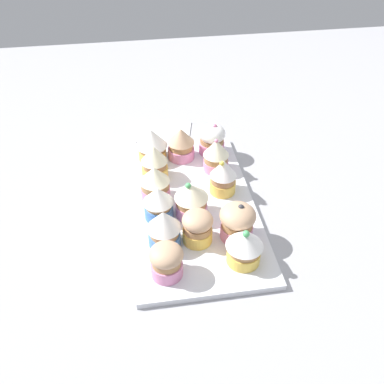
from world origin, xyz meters
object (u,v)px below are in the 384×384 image
cupcake_10 (216,155)px  napkin (164,131)px  cupcake_3 (158,202)px  cupcake_11 (223,176)px  cupcake_4 (164,228)px  baking_tray (192,206)px  cupcake_5 (166,261)px  cupcake_9 (212,139)px  cupcake_7 (191,199)px  cupcake_6 (183,143)px  cupcake_2 (155,183)px  cupcake_8 (197,227)px  cupcake_0 (152,144)px  cupcake_12 (237,221)px  cupcake_1 (154,162)px  cupcake_13 (245,245)px

cupcake_10 → napkin: cupcake_10 is taller
cupcake_3 → napkin: bearing=172.5°
cupcake_3 → cupcake_11: (-5.53, 13.35, 0.26)cm
cupcake_4 → cupcake_3: bearing=-177.4°
baking_tray → cupcake_5: (16.50, -6.69, 3.84)cm
cupcake_9 → cupcake_10: bearing=-3.2°
cupcake_7 → cupcake_6: bearing=177.0°
cupcake_9 → cupcake_11: bearing=-1.7°
baking_tray → cupcake_11: (-2.90, 6.67, 4.41)cm
cupcake_2 → cupcake_8: 14.06cm
cupcake_4 → cupcake_5: size_ratio=1.21×
cupcake_6 → cupcake_10: 8.40cm
cupcake_0 → cupcake_11: cupcake_11 is taller
cupcake_6 → cupcake_11: bearing=25.8°
cupcake_7 → cupcake_10: bearing=151.0°
cupcake_12 → cupcake_10: bearing=179.5°
cupcake_10 → cupcake_1: bearing=-86.8°
cupcake_10 → cupcake_8: bearing=-19.9°
cupcake_1 → cupcake_7: 13.68cm
cupcake_12 → cupcake_13: bearing=-1.6°
cupcake_5 → cupcake_7: 14.98cm
cupcake_9 → cupcake_11: size_ratio=0.92×
cupcake_0 → cupcake_3: 18.95cm
cupcake_4 → cupcake_11: (-12.66, 13.03, -0.11)cm
cupcake_2 → cupcake_8: cupcake_2 is taller
cupcake_3 → cupcake_13: size_ratio=0.91×
cupcake_0 → cupcake_6: size_ratio=1.01×
cupcake_13 → cupcake_11: bearing=179.0°
cupcake_1 → cupcake_11: cupcake_11 is taller
cupcake_1 → cupcake_4: size_ratio=1.01×
cupcake_5 → napkin: 45.31cm
cupcake_10 → cupcake_12: cupcake_10 is taller
cupcake_0 → cupcake_10: size_ratio=0.97×
cupcake_12 → cupcake_3: bearing=-118.7°
cupcake_4 → cupcake_8: cupcake_4 is taller
cupcake_2 → cupcake_8: bearing=26.6°
cupcake_3 → cupcake_12: size_ratio=0.93×
baking_tray → cupcake_10: (-10.28, 6.71, 4.36)cm
cupcake_8 → cupcake_13: (5.94, 6.88, 0.53)cm
cupcake_7 → cupcake_8: (6.87, 0.03, -0.40)cm
baking_tray → cupcake_0: size_ratio=5.90×
cupcake_2 → cupcake_6: cupcake_2 is taller
cupcake_8 → baking_tray: bearing=176.9°
cupcake_1 → cupcake_7: cupcake_1 is taller
cupcake_4 → cupcake_10: (-20.04, 13.06, -0.16)cm
cupcake_5 → cupcake_0: bearing=179.4°
cupcake_1 → cupcake_13: size_ratio=1.01×
cupcake_8 → cupcake_12: bearing=88.8°
cupcake_2 → cupcake_3: (5.47, 0.14, -0.21)cm
cupcake_7 → cupcake_12: 9.97cm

